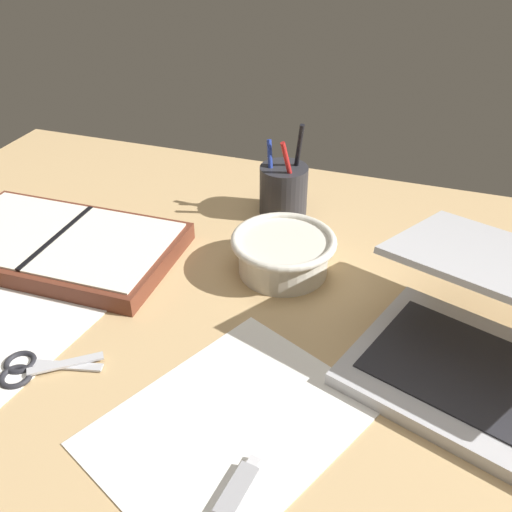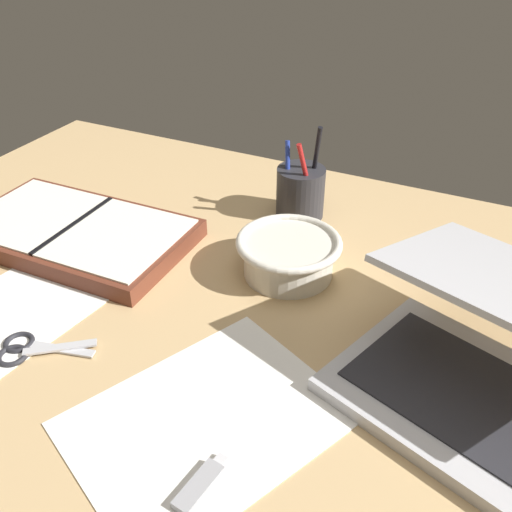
% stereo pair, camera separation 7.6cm
% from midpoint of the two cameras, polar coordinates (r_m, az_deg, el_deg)
% --- Properties ---
extents(desk_top, '(1.40, 1.00, 0.02)m').
position_cam_midpoint_polar(desk_top, '(0.77, 1.03, -7.53)').
color(desk_top, tan).
rests_on(desk_top, ground).
extents(laptop, '(0.39, 0.38, 0.15)m').
position_cam_midpoint_polar(laptop, '(0.70, 26.05, -10.13)').
color(laptop, '#B7B7BC').
rests_on(laptop, desk_top).
extents(bowl, '(0.16, 0.16, 0.06)m').
position_cam_midpoint_polar(bowl, '(0.84, 5.89, 0.09)').
color(bowl, silver).
rests_on(bowl, desk_top).
extents(pen_cup, '(0.08, 0.08, 0.17)m').
position_cam_midpoint_polar(pen_cup, '(0.99, 6.71, 6.35)').
color(pen_cup, '#28282D').
rests_on(pen_cup, desk_top).
extents(planner, '(0.37, 0.22, 0.03)m').
position_cam_midpoint_polar(planner, '(0.95, -15.45, 2.21)').
color(planner, brown).
rests_on(planner, desk_top).
extents(scissors, '(0.12, 0.09, 0.01)m').
position_cam_midpoint_polar(scissors, '(0.76, -19.37, -8.88)').
color(scissors, '#B7B7BC').
rests_on(scissors, desk_top).
extents(paper_sheet_front, '(0.32, 0.35, 0.00)m').
position_cam_midpoint_polar(paper_sheet_front, '(0.65, -1.43, -16.23)').
color(paper_sheet_front, white).
rests_on(paper_sheet_front, desk_top).
extents(paper_sheet_beside_planner, '(0.21, 0.30, 0.00)m').
position_cam_midpoint_polar(paper_sheet_beside_planner, '(0.85, -18.65, -4.05)').
color(paper_sheet_beside_planner, white).
rests_on(paper_sheet_beside_planner, desk_top).
extents(usb_drive, '(0.03, 0.07, 0.01)m').
position_cam_midpoint_polar(usb_drive, '(0.59, -1.65, -22.14)').
color(usb_drive, '#99999E').
rests_on(usb_drive, desk_top).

